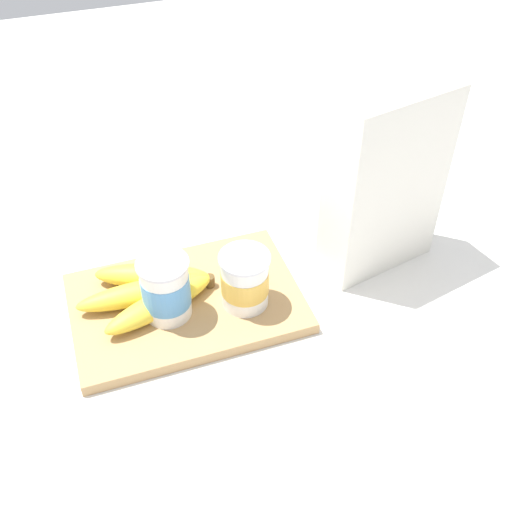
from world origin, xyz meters
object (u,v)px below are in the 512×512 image
cereal_box (385,182)px  yogurt_cup_front (245,280)px  yogurt_cup_back (166,289)px  banana_bunch (152,290)px  cutting_board (186,303)px

cereal_box → yogurt_cup_front: 0.24m
yogurt_cup_back → banana_bunch: bearing=-65.6°
cutting_board → banana_bunch: bearing=-19.5°
yogurt_cup_front → cereal_box: bearing=-169.4°
cereal_box → banana_bunch: cereal_box is taller
cereal_box → banana_bunch: 0.36m
cutting_board → yogurt_cup_back: bearing=32.1°
cereal_box → yogurt_cup_back: size_ratio=3.05×
cereal_box → yogurt_cup_back: (0.33, 0.03, -0.08)m
banana_bunch → cereal_box: bearing=179.0°
cutting_board → yogurt_cup_back: yogurt_cup_back is taller
yogurt_cup_front → banana_bunch: size_ratio=0.43×
cutting_board → banana_bunch: (0.04, -0.02, 0.03)m
banana_bunch → yogurt_cup_front: bearing=158.3°
cutting_board → cereal_box: bearing=-178.3°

